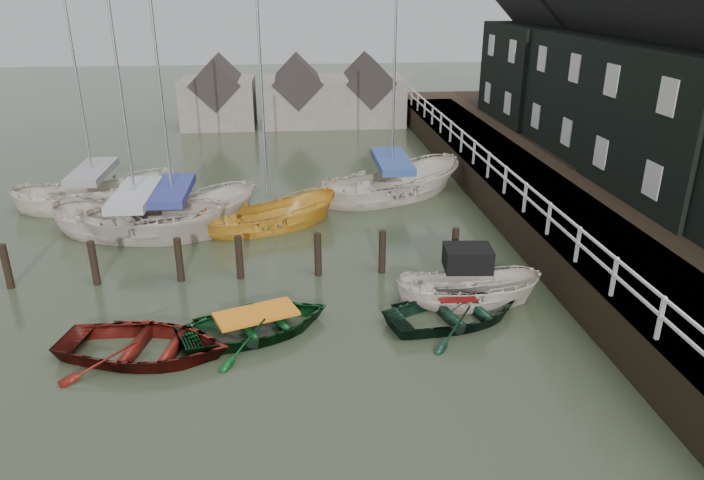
{
  "coord_description": "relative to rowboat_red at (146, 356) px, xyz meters",
  "views": [
    {
      "loc": [
        0.53,
        -14.74,
        8.39
      ],
      "look_at": [
        2.19,
        2.37,
        1.4
      ],
      "focal_mm": 32.0,
      "sensor_mm": 36.0,
      "label": 1
    }
  ],
  "objects": [
    {
      "name": "sailboat_d",
      "position": [
        7.89,
        11.72,
        0.06
      ],
      "size": [
        7.28,
        5.21,
        11.99
      ],
      "rotation": [
        0.0,
        0.0,
        2.01
      ],
      "color": "beige",
      "rests_on": "ground"
    },
    {
      "name": "mooring_pilings",
      "position": [
        2.11,
        4.21,
        0.5
      ],
      "size": [
        13.72,
        0.22,
        1.8
      ],
      "color": "black",
      "rests_on": "ground"
    },
    {
      "name": "rowboat_green",
      "position": [
        2.67,
        0.82,
        0.0
      ],
      "size": [
        4.74,
        4.08,
        0.83
      ],
      "primitive_type": "imported",
      "rotation": [
        0.0,
        0.0,
        1.93
      ],
      "color": "black",
      "rests_on": "ground"
    },
    {
      "name": "rowboat_dkgreen",
      "position": [
        8.01,
        0.99,
        0.0
      ],
      "size": [
        4.54,
        3.75,
        0.82
      ],
      "primitive_type": "imported",
      "rotation": [
        0.0,
        0.0,
        1.84
      ],
      "color": "black",
      "rests_on": "ground"
    },
    {
      "name": "land_strip",
      "position": [
        18.22,
        11.21,
        0.0
      ],
      "size": [
        14.0,
        38.0,
        1.5
      ],
      "primitive_type": "cube",
      "color": "black",
      "rests_on": "ground"
    },
    {
      "name": "ground",
      "position": [
        3.22,
        1.21,
        0.0
      ],
      "size": [
        120.0,
        120.0,
        0.0
      ],
      "primitive_type": "plane",
      "color": "#293220",
      "rests_on": "ground"
    },
    {
      "name": "sailboat_c",
      "position": [
        2.77,
        8.59,
        0.01
      ],
      "size": [
        5.78,
        3.76,
        9.29
      ],
      "rotation": [
        0.0,
        0.0,
        1.92
      ],
      "color": "gold",
      "rests_on": "ground"
    },
    {
      "name": "quay_houses",
      "position": [
        18.21,
        9.87,
        5.68
      ],
      "size": [
        6.52,
        28.14,
        10.01
      ],
      "color": "black",
      "rests_on": "ground"
    },
    {
      "name": "sailboat_b",
      "position": [
        -0.67,
        8.82,
        0.06
      ],
      "size": [
        6.79,
        4.69,
        11.51
      ],
      "rotation": [
        0.0,
        0.0,
        1.97
      ],
      "color": "beige",
      "rests_on": "ground"
    },
    {
      "name": "sailboat_a",
      "position": [
        -1.87,
        8.28,
        0.06
      ],
      "size": [
        6.97,
        4.08,
        11.49
      ],
      "rotation": [
        0.0,
        0.0,
        1.31
      ],
      "color": "beige",
      "rests_on": "ground"
    },
    {
      "name": "far_sheds",
      "position": [
        4.05,
        27.21,
        1.86
      ],
      "size": [
        14.0,
        4.08,
        4.39
      ],
      "color": "#665B51",
      "rests_on": "ground"
    },
    {
      "name": "pier",
      "position": [
        12.7,
        11.21,
        0.71
      ],
      "size": [
        3.04,
        32.0,
        2.7
      ],
      "color": "black",
      "rests_on": "ground"
    },
    {
      "name": "rowboat_red",
      "position": [
        0.0,
        0.0,
        0.0
      ],
      "size": [
        4.73,
        3.8,
        0.87
      ],
      "primitive_type": "imported",
      "rotation": [
        0.0,
        0.0,
        1.37
      ],
      "color": "#4F0F0B",
      "rests_on": "ground"
    },
    {
      "name": "motorboat",
      "position": [
        8.53,
        1.94,
        0.11
      ],
      "size": [
        4.18,
        1.89,
        2.43
      ],
      "rotation": [
        0.0,
        0.0,
        1.48
      ],
      "color": "beige",
      "rests_on": "ground"
    },
    {
      "name": "sailboat_e",
      "position": [
        -4.27,
        11.64,
        0.06
      ],
      "size": [
        6.66,
        3.44,
        10.74
      ],
      "rotation": [
        0.0,
        0.0,
        1.74
      ],
      "color": "beige",
      "rests_on": "ground"
    }
  ]
}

